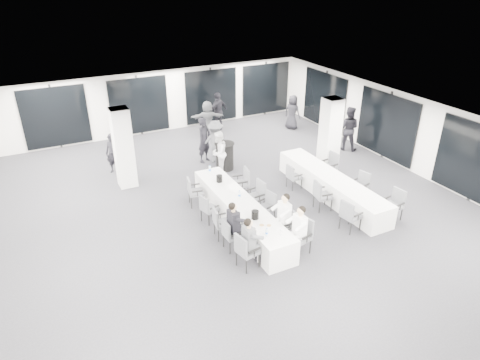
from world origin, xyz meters
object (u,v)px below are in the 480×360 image
(standing_guest_e, at_px, (292,110))
(chair_main_right_near, at_px, (302,233))
(chair_side_right_far, at_px, (331,164))
(chair_main_left_mid, at_px, (220,221))
(standing_guest_c, at_px, (215,139))
(standing_guest_d, at_px, (218,109))
(standing_guest_g, at_px, (113,151))
(chair_main_right_far, at_px, (243,181))
(chair_side_left_mid, at_px, (321,194))
(chair_side_left_far, at_px, (293,175))
(chair_main_left_second, at_px, (230,233))
(chair_main_left_near, at_px, (245,249))
(banquet_table_main, at_px, (240,212))
(standing_guest_a, at_px, (204,137))
(chair_side_right_mid, at_px, (361,184))
(chair_main_right_second, at_px, (287,222))
(ice_bucket_far, at_px, (219,179))
(standing_guest_h, at_px, (348,126))
(chair_main_right_mid, at_px, (268,205))
(cocktail_table, at_px, (225,156))
(banquet_table_side, at_px, (331,186))
(chair_main_left_far, at_px, (193,190))
(chair_main_left_fourth, at_px, (208,207))
(ice_bucket_near, at_px, (255,215))
(standing_guest_f, at_px, (208,116))
(chair_side_right_near, at_px, (395,203))
(standing_guest_b, at_px, (219,150))

(standing_guest_e, bearing_deg, chair_main_right_near, 119.92)
(chair_main_right_near, bearing_deg, chair_side_right_far, -57.94)
(chair_main_left_mid, relative_size, chair_side_right_far, 0.95)
(standing_guest_c, xyz_separation_m, standing_guest_d, (1.57, 3.25, 0.07))
(standing_guest_g, bearing_deg, standing_guest_c, 25.80)
(chair_main_right_far, distance_m, standing_guest_e, 7.12)
(chair_side_left_mid, distance_m, chair_side_left_far, 1.62)
(chair_main_right_far, xyz_separation_m, chair_side_left_mid, (1.79, -1.88, -0.02))
(standing_guest_e, height_order, standing_guest_g, standing_guest_e)
(chair_side_right_far, bearing_deg, standing_guest_c, 37.65)
(chair_main_left_second, bearing_deg, chair_main_left_near, -2.49)
(banquet_table_main, relative_size, chair_main_left_second, 5.49)
(chair_main_left_near, relative_size, standing_guest_a, 0.49)
(chair_side_left_mid, bearing_deg, standing_guest_g, -128.60)
(banquet_table_main, height_order, chair_main_left_mid, chair_main_left_mid)
(chair_side_right_mid, relative_size, standing_guest_e, 0.50)
(chair_main_right_second, bearing_deg, ice_bucket_far, 18.49)
(chair_side_left_far, bearing_deg, standing_guest_g, -129.51)
(standing_guest_h, bearing_deg, chair_side_left_mid, 89.10)
(chair_main_left_near, distance_m, chair_main_right_near, 1.67)
(chair_main_right_near, bearing_deg, standing_guest_a, -11.17)
(chair_main_right_mid, height_order, standing_guest_c, standing_guest_c)
(chair_side_right_mid, relative_size, ice_bucket_far, 3.99)
(standing_guest_a, bearing_deg, cocktail_table, -99.09)
(chair_main_right_far, distance_m, standing_guest_a, 3.26)
(banquet_table_main, height_order, standing_guest_e, standing_guest_e)
(banquet_table_side, relative_size, chair_main_left_second, 5.49)
(chair_main_left_far, height_order, standing_guest_h, standing_guest_h)
(chair_main_left_fourth, height_order, standing_guest_c, standing_guest_c)
(ice_bucket_near, bearing_deg, chair_main_left_second, -177.48)
(banquet_table_side, bearing_deg, standing_guest_g, 139.70)
(chair_main_left_fourth, relative_size, standing_guest_d, 0.44)
(chair_side_right_mid, xyz_separation_m, standing_guest_f, (-2.25, 7.65, 0.40))
(chair_main_right_far, relative_size, chair_side_left_far, 1.15)
(standing_guest_g, bearing_deg, standing_guest_f, 60.88)
(chair_side_right_near, relative_size, ice_bucket_near, 4.13)
(cocktail_table, relative_size, ice_bucket_near, 4.42)
(chair_main_left_near, bearing_deg, chair_main_right_mid, 125.82)
(cocktail_table, height_order, standing_guest_e, standing_guest_e)
(cocktail_table, xyz_separation_m, chair_side_right_near, (3.08, -5.57, 0.03))
(standing_guest_b, bearing_deg, banquet_table_main, 35.11)
(chair_main_right_far, xyz_separation_m, chair_side_right_far, (3.46, -0.20, -0.02))
(standing_guest_c, bearing_deg, chair_main_right_second, 111.46)
(standing_guest_a, xyz_separation_m, standing_guest_c, (0.38, -0.21, -0.06))
(chair_main_left_far, relative_size, chair_side_left_mid, 0.97)
(chair_main_left_mid, bearing_deg, chair_main_right_second, 69.44)
(chair_main_left_fourth, xyz_separation_m, chair_side_left_mid, (3.46, -0.92, 0.05))
(chair_main_left_mid, xyz_separation_m, chair_main_right_mid, (1.66, 0.20, -0.00))
(standing_guest_c, relative_size, ice_bucket_near, 8.08)
(chair_main_left_fourth, bearing_deg, chair_main_left_second, -14.56)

